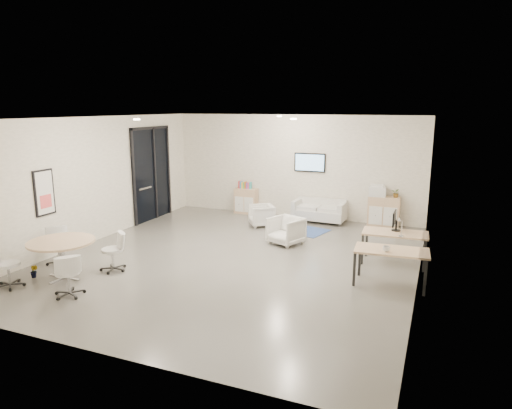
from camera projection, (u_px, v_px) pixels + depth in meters
The scene contains 21 objects.
room_shell at pixel (234, 191), 10.22m from camera, with size 9.60×10.60×4.80m.
glass_door at pixel (152, 171), 13.97m from camera, with size 0.09×1.90×2.85m.
artwork at pixel (44, 193), 10.25m from camera, with size 0.05×0.54×1.04m.
wall_tv at pixel (310, 163), 14.05m from camera, with size 0.98×0.06×0.58m.
ceiling_spots at pixel (241, 118), 10.72m from camera, with size 3.14×4.14×0.03m.
sideboard_left at pixel (246, 201), 14.93m from camera, with size 0.73×0.38×0.82m.
sideboard_right at pixel (384, 212), 13.29m from camera, with size 0.89×0.43×0.89m.
books at pixel (245, 185), 14.84m from camera, with size 0.43×0.14×0.22m.
printer at pixel (377, 191), 13.24m from camera, with size 0.52×0.45×0.34m.
loveseat at pixel (320, 211), 13.87m from camera, with size 1.58×0.84×0.58m.
blue_rug at pixel (299, 230), 13.00m from camera, with size 1.53×1.02×0.01m, color navy.
armchair_left at pixel (261, 214), 13.36m from camera, with size 0.67×0.63×0.69m, color silver.
armchair_right at pixel (286, 229), 11.59m from camera, with size 0.75×0.70×0.77m, color silver.
desk_rear at pixel (395, 235), 10.08m from camera, with size 1.43×0.77×0.73m.
desk_front at pixel (391, 253), 8.86m from camera, with size 1.44×0.80×0.73m.
monitor at pixel (395, 220), 10.16m from camera, with size 0.20×0.50×0.44m.
round_table at pixel (61, 245), 9.20m from camera, with size 1.31×1.31×0.80m.
meeting_chairs at pixel (63, 259), 9.26m from camera, with size 2.32×2.32×0.82m.
plant_cabinet at pixel (396, 194), 13.03m from camera, with size 0.24×0.27×0.21m, color #3F7F3F.
plant_floor at pixel (35, 275), 9.36m from camera, with size 0.16×0.28×0.13m, color #3F7F3F.
cup at pixel (386, 248), 8.71m from camera, with size 0.13×0.11×0.13m, color white.
Camera 1 is at (4.24, -9.13, 3.46)m, focal length 32.00 mm.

